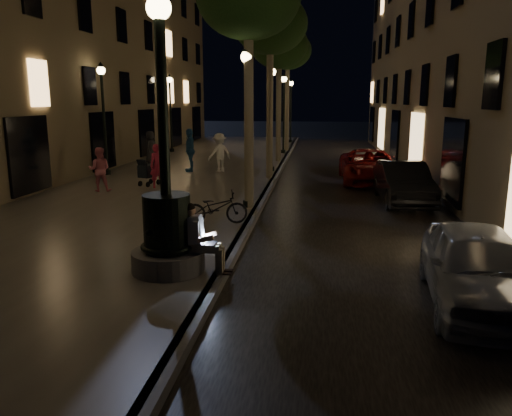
# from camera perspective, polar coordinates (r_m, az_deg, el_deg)

# --- Properties ---
(ground) EXTENTS (120.00, 120.00, 0.00)m
(ground) POSITION_cam_1_polar(r_m,az_deg,el_deg) (22.25, 2.29, 3.38)
(ground) COLOR black
(ground) RESTS_ON ground
(cobble_lane) EXTENTS (6.00, 45.00, 0.02)m
(cobble_lane) POSITION_cam_1_polar(r_m,az_deg,el_deg) (22.21, 10.04, 3.21)
(cobble_lane) COLOR black
(cobble_lane) RESTS_ON ground
(promenade) EXTENTS (8.00, 45.00, 0.20)m
(promenade) POSITION_cam_1_polar(r_m,az_deg,el_deg) (22.91, -7.75, 3.78)
(promenade) COLOR #615B55
(promenade) RESTS_ON ground
(curb_strip) EXTENTS (0.25, 45.00, 0.20)m
(curb_strip) POSITION_cam_1_polar(r_m,az_deg,el_deg) (22.23, 2.29, 3.63)
(curb_strip) COLOR #59595B
(curb_strip) RESTS_ON ground
(building_right) EXTENTS (8.00, 36.00, 15.00)m
(building_right) POSITION_cam_1_polar(r_m,az_deg,el_deg) (26.54, 26.61, 19.85)
(building_right) COLOR #7E6E4F
(building_right) RESTS_ON ground
(building_left) EXTENTS (8.00, 36.00, 15.00)m
(building_left) POSITION_cam_1_polar(r_m,az_deg,el_deg) (28.76, -23.14, 19.46)
(building_left) COLOR #7E6E4F
(building_left) RESTS_ON ground
(fountain_lamppost) EXTENTS (1.40, 1.40, 5.21)m
(fountain_lamppost) POSITION_cam_1_polar(r_m,az_deg,el_deg) (9.60, -10.15, -1.33)
(fountain_lamppost) COLOR #59595B
(fountain_lamppost) RESTS_ON promenade
(seated_man_laptop) EXTENTS (0.98, 0.33, 1.35)m
(seated_man_laptop) POSITION_cam_1_polar(r_m,az_deg,el_deg) (9.51, -6.54, -3.20)
(seated_man_laptop) COLOR gray
(seated_man_laptop) RESTS_ON promenade
(tree_second) EXTENTS (3.00, 3.00, 7.40)m
(tree_second) POSITION_cam_1_polar(r_m,az_deg,el_deg) (21.20, 1.63, 20.12)
(tree_second) COLOR #6B604C
(tree_second) RESTS_ON promenade
(tree_third) EXTENTS (3.00, 3.00, 7.20)m
(tree_third) POSITION_cam_1_polar(r_m,az_deg,el_deg) (27.13, 2.67, 17.97)
(tree_third) COLOR #6B604C
(tree_third) RESTS_ON promenade
(tree_far) EXTENTS (3.00, 3.00, 7.50)m
(tree_far) POSITION_cam_1_polar(r_m,az_deg,el_deg) (33.11, 3.65, 17.44)
(tree_far) COLOR #6B604C
(tree_far) RESTS_ON promenade
(lamp_curb_a) EXTENTS (0.36, 0.36, 4.81)m
(lamp_curb_a) POSITION_cam_1_polar(r_m,az_deg,el_deg) (15.06, -1.02, 11.50)
(lamp_curb_a) COLOR black
(lamp_curb_a) RESTS_ON promenade
(lamp_curb_b) EXTENTS (0.36, 0.36, 4.81)m
(lamp_curb_b) POSITION_cam_1_polar(r_m,az_deg,el_deg) (23.01, 1.81, 11.76)
(lamp_curb_b) COLOR black
(lamp_curb_b) RESTS_ON promenade
(lamp_curb_c) EXTENTS (0.36, 0.36, 4.81)m
(lamp_curb_c) POSITION_cam_1_polar(r_m,az_deg,el_deg) (30.98, 3.19, 11.88)
(lamp_curb_c) COLOR black
(lamp_curb_c) RESTS_ON promenade
(lamp_curb_d) EXTENTS (0.36, 0.36, 4.81)m
(lamp_curb_d) POSITION_cam_1_polar(r_m,az_deg,el_deg) (38.97, 4.01, 11.95)
(lamp_curb_d) COLOR black
(lamp_curb_d) RESTS_ON promenade
(lamp_left_b) EXTENTS (0.36, 0.36, 4.81)m
(lamp_left_b) POSITION_cam_1_polar(r_m,az_deg,el_deg) (22.84, -17.07, 11.24)
(lamp_left_b) COLOR black
(lamp_left_b) RESTS_ON promenade
(lamp_left_c) EXTENTS (0.36, 0.36, 4.81)m
(lamp_left_c) POSITION_cam_1_polar(r_m,az_deg,el_deg) (32.25, -9.77, 11.74)
(lamp_left_c) COLOR black
(lamp_left_c) RESTS_ON promenade
(stroller) EXTENTS (0.72, 1.12, 1.14)m
(stroller) POSITION_cam_1_polar(r_m,az_deg,el_deg) (19.58, -12.17, 4.17)
(stroller) COLOR black
(stroller) RESTS_ON promenade
(car_front) EXTENTS (2.00, 4.13, 1.36)m
(car_front) POSITION_cam_1_polar(r_m,az_deg,el_deg) (9.26, 23.91, -6.15)
(car_front) COLOR #A0A4A7
(car_front) RESTS_ON ground
(car_second) EXTENTS (1.60, 4.25, 1.39)m
(car_second) POSITION_cam_1_polar(r_m,az_deg,el_deg) (17.56, 16.46, 2.78)
(car_second) COLOR black
(car_second) RESTS_ON ground
(car_third) EXTENTS (2.39, 5.04, 1.39)m
(car_third) POSITION_cam_1_polar(r_m,az_deg,el_deg) (21.55, 12.86, 4.66)
(car_third) COLOR maroon
(car_third) RESTS_ON ground
(pedestrian_red) EXTENTS (0.71, 0.64, 1.64)m
(pedestrian_red) POSITION_cam_1_polar(r_m,az_deg,el_deg) (19.02, -11.15, 4.73)
(pedestrian_red) COLOR #BB2543
(pedestrian_red) RESTS_ON promenade
(pedestrian_pink) EXTENTS (0.88, 0.76, 1.58)m
(pedestrian_pink) POSITION_cam_1_polar(r_m,az_deg,el_deg) (18.78, -17.45, 4.23)
(pedestrian_pink) COLOR pink
(pedestrian_pink) RESTS_ON promenade
(pedestrian_white) EXTENTS (1.28, 1.25, 1.76)m
(pedestrian_white) POSITION_cam_1_polar(r_m,az_deg,el_deg) (22.89, -4.18, 6.33)
(pedestrian_white) COLOR white
(pedestrian_white) RESTS_ON promenade
(pedestrian_blue) EXTENTS (0.81, 1.24, 1.96)m
(pedestrian_blue) POSITION_cam_1_polar(r_m,az_deg,el_deg) (23.17, -7.55, 6.58)
(pedestrian_blue) COLOR #2A619C
(pedestrian_blue) RESTS_ON promenade
(pedestrian_dark) EXTENTS (0.57, 0.84, 1.67)m
(pedestrian_dark) POSITION_cam_1_polar(r_m,az_deg,el_deg) (26.53, -11.98, 6.82)
(pedestrian_dark) COLOR #313035
(pedestrian_dark) RESTS_ON promenade
(bicycle) EXTENTS (1.78, 1.01, 0.89)m
(bicycle) POSITION_cam_1_polar(r_m,az_deg,el_deg) (13.22, -4.63, 0.03)
(bicycle) COLOR black
(bicycle) RESTS_ON promenade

